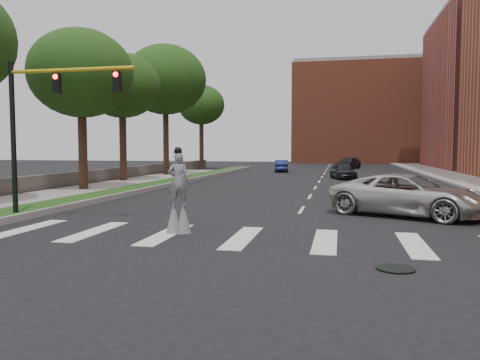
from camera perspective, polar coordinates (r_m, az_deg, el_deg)
ground_plane at (r=13.69m, az=4.78°, el=-8.04°), size 160.00×160.00×0.00m
grass_median at (r=35.91m, az=-9.48°, el=-0.41°), size 2.00×60.00×0.25m
median_curb at (r=35.53m, az=-7.91°, el=-0.42°), size 0.20×60.00×0.28m
sidewalk_left at (r=28.49m, az=-22.60°, el=-1.87°), size 4.00×60.00×0.18m
stone_wall at (r=40.00m, az=-15.77°, el=0.55°), size 0.50×56.00×1.10m
manhole at (r=11.70m, az=18.44°, el=-10.21°), size 0.90×0.90×0.04m
building_backdrop at (r=91.59m, az=14.92°, el=7.71°), size 26.00×14.00×18.00m
traffic_signal at (r=19.96m, az=-23.22°, el=7.41°), size 5.30×0.23×6.20m
stilt_performer at (r=15.61m, az=-7.51°, el=-2.30°), size 0.82×0.65×2.87m
suv_crossing at (r=20.63m, az=19.85°, el=-1.75°), size 6.90×5.38×1.74m
car_near at (r=43.09m, az=12.45°, el=1.07°), size 2.73×4.53×1.44m
car_mid at (r=54.60m, az=5.11°, el=1.72°), size 1.92×4.37×1.40m
car_far at (r=63.66m, az=13.04°, el=1.99°), size 3.93×5.45×1.47m
tree_2 at (r=32.13m, az=-18.81°, el=12.15°), size 6.60×6.60×10.37m
tree_3 at (r=39.45m, az=-14.19°, el=11.05°), size 6.14×6.14×10.43m
tree_4 at (r=47.56m, az=-9.09°, el=11.95°), size 8.05×8.05×12.92m
tree_5 at (r=60.89m, az=-4.74°, el=9.07°), size 5.97×5.97×10.85m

